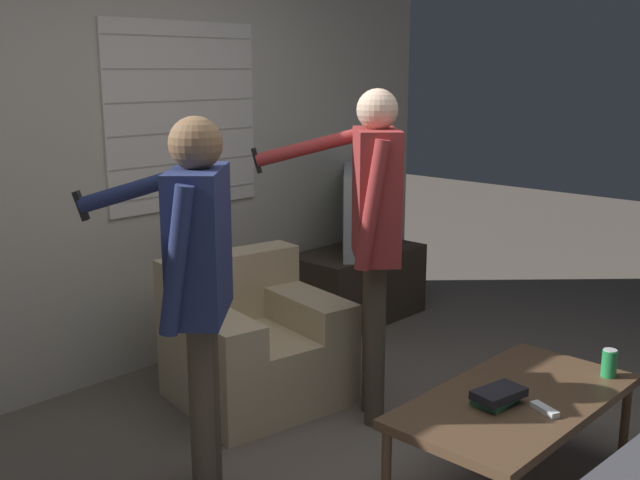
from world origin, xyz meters
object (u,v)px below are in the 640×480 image
object	(u,v)px
person_left_standing	(197,263)
spare_remote	(545,410)
coffee_table	(516,405)
person_right_standing	(373,215)
armchair_beige	(253,344)
soda_can	(609,363)
tv	(358,210)
book_stack	(497,396)

from	to	relation	value
person_left_standing	spare_remote	size ratio (longest dim) A/B	11.75
coffee_table	person_right_standing	xyz separation A→B (m)	(0.13, 0.89, 0.67)
coffee_table	armchair_beige	bearing A→B (deg)	94.79
person_left_standing	soda_can	size ratio (longest dim) A/B	12.65
coffee_table	spare_remote	world-z (taller)	spare_remote
tv	person_right_standing	distance (m)	1.59
armchair_beige	person_left_standing	world-z (taller)	person_left_standing
armchair_beige	book_stack	distance (m)	1.50
book_stack	person_left_standing	bearing A→B (deg)	130.47
person_left_standing	tv	bearing A→B (deg)	-17.47
coffee_table	soda_can	size ratio (longest dim) A/B	9.18
tv	book_stack	world-z (taller)	tv
person_right_standing	soda_can	xyz separation A→B (m)	(0.34, -1.08, -0.57)
soda_can	spare_remote	world-z (taller)	soda_can
soda_can	book_stack	bearing A→B (deg)	159.87
person_right_standing	armchair_beige	bearing A→B (deg)	66.36
person_right_standing	tv	bearing A→B (deg)	-2.44
tv	book_stack	xyz separation A→B (m)	(-1.39, -1.94, -0.33)
person_right_standing	spare_remote	bearing A→B (deg)	-145.79
tv	spare_remote	xyz separation A→B (m)	(-1.33, -2.12, -0.35)
tv	soda_can	size ratio (longest dim) A/B	5.86
coffee_table	soda_can	bearing A→B (deg)	-22.31
person_left_standing	armchair_beige	bearing A→B (deg)	-6.52
tv	soda_can	distance (m)	2.32
tv	person_right_standing	xyz separation A→B (m)	(-1.14, -1.08, 0.27)
armchair_beige	spare_remote	xyz separation A→B (m)	(0.07, -1.67, 0.14)
soda_can	armchair_beige	bearing A→B (deg)	109.16
person_right_standing	book_stack	size ratio (longest dim) A/B	7.09
person_left_standing	spare_remote	bearing A→B (deg)	-95.03
book_stack	spare_remote	bearing A→B (deg)	-71.54
person_left_standing	book_stack	xyz separation A→B (m)	(0.79, -0.92, -0.54)
person_left_standing	spare_remote	xyz separation A→B (m)	(0.85, -1.10, -0.56)
person_left_standing	book_stack	world-z (taller)	person_left_standing
spare_remote	person_right_standing	bearing A→B (deg)	101.11
coffee_table	tv	xyz separation A→B (m)	(1.27, 1.97, 0.40)
book_stack	soda_can	distance (m)	0.62
tv	book_stack	size ratio (longest dim) A/B	3.12
person_right_standing	book_stack	xyz separation A→B (m)	(-0.25, -0.87, -0.60)
armchair_beige	coffee_table	size ratio (longest dim) A/B	0.81
book_stack	spare_remote	xyz separation A→B (m)	(0.06, -0.18, -0.02)
armchair_beige	coffee_table	world-z (taller)	armchair_beige
soda_can	person_left_standing	bearing A→B (deg)	140.34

